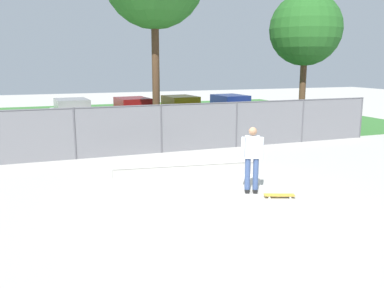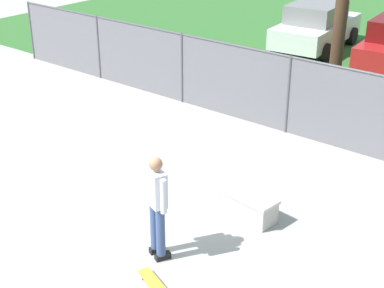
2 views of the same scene
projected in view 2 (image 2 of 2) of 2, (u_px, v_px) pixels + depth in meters
The scene contains 6 objects.
ground_plane at pixel (136, 225), 10.40m from camera, with size 80.00×80.00×0.00m, color #ADAAA3.
concrete_ledge at pixel (185, 174), 11.64m from camera, with size 4.50×1.03×0.47m.
skateboarder at pixel (157, 203), 9.13m from camera, with size 0.56×0.38×1.82m.
skateboard at pixel (154, 284), 8.80m from camera, with size 0.82×0.47×0.09m.
chainlink_fence at pixel (288, 92), 13.67m from camera, with size 19.74×0.07×1.92m.
car_white at pixel (316, 26), 20.38m from camera, with size 2.31×4.35×1.66m.
Camera 2 is at (6.30, -6.21, 5.75)m, focal length 54.03 mm.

